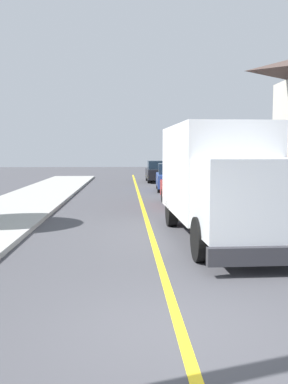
% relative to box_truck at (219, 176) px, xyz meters
% --- Properties ---
extents(ground_plane, '(120.00, 120.00, 0.00)m').
position_rel_box_truck_xyz_m(ground_plane, '(-1.88, -6.28, -1.77)').
color(ground_plane, '#424247').
extents(centre_line_yellow, '(0.16, 56.00, 0.01)m').
position_rel_box_truck_xyz_m(centre_line_yellow, '(-1.88, 3.72, -1.76)').
color(centre_line_yellow, gold).
rests_on(centre_line_yellow, ground).
extents(box_truck, '(2.66, 7.26, 3.20)m').
position_rel_box_truck_xyz_m(box_truck, '(0.00, 0.00, 0.00)').
color(box_truck, white).
rests_on(box_truck, ground).
extents(parked_car_near, '(1.84, 4.42, 1.67)m').
position_rel_box_truck_xyz_m(parked_car_near, '(0.03, 7.32, -0.97)').
color(parked_car_near, maroon).
rests_on(parked_car_near, ground).
extents(parked_car_mid, '(2.00, 4.48, 1.67)m').
position_rel_box_truck_xyz_m(parked_car_mid, '(0.22, 14.56, -0.97)').
color(parked_car_mid, '#2D4793').
rests_on(parked_car_mid, ground).
extents(parked_car_far, '(1.81, 4.40, 1.67)m').
position_rel_box_truck_xyz_m(parked_car_far, '(-0.05, 22.02, -0.97)').
color(parked_car_far, black).
rests_on(parked_car_far, ground).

